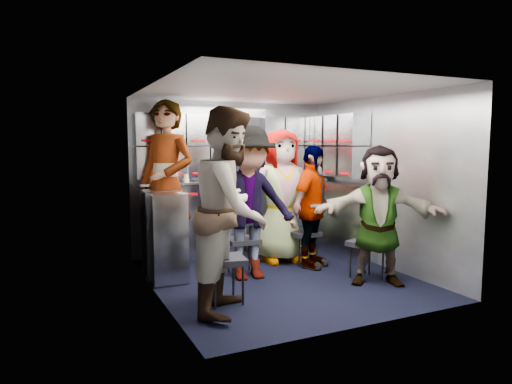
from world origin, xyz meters
name	(u,v)px	position (x,y,z in m)	size (l,w,h in m)	color
floor	(280,278)	(0.00, 0.00, 0.00)	(3.00, 3.00, 0.00)	black
wall_back	(231,177)	(0.00, 1.50, 1.05)	(2.80, 0.04, 2.10)	gray
wall_left	(155,192)	(-1.40, 0.00, 1.05)	(0.04, 3.00, 2.10)	gray
wall_right	(381,182)	(1.40, 0.00, 1.05)	(0.04, 3.00, 2.10)	gray
ceiling	(281,90)	(0.00, 0.00, 2.10)	(2.80, 3.00, 0.02)	silver
cart_bank_back	(237,218)	(0.00, 1.29, 0.49)	(2.68, 0.38, 0.99)	#8E949D
cart_bank_left	(164,235)	(-1.19, 0.56, 0.49)	(0.38, 0.76, 0.99)	#8E949D
counter	(237,181)	(0.00, 1.29, 1.01)	(2.68, 0.42, 0.03)	#B6B9BE
locker_bank_back	(235,146)	(0.00, 1.35, 1.49)	(2.68, 0.28, 0.82)	#8E949D
locker_bank_right	(338,146)	(1.25, 0.70, 1.49)	(0.28, 1.00, 0.82)	#8E949D
right_cabinet	(341,219)	(1.25, 0.60, 0.50)	(0.28, 1.20, 1.00)	#8E949D
coffee_niche	(245,147)	(0.18, 1.41, 1.47)	(0.46, 0.16, 0.84)	black
red_latch_strip	(242,192)	(0.00, 1.09, 0.88)	(2.60, 0.02, 0.03)	#B90408
jump_seat_near_left	(224,262)	(-0.87, -0.49, 0.40)	(0.43, 0.41, 0.45)	black
jump_seat_mid_left	(243,242)	(-0.32, 0.34, 0.38)	(0.39, 0.37, 0.43)	black
jump_seat_center	(275,228)	(0.37, 0.86, 0.41)	(0.42, 0.40, 0.46)	black
jump_seat_mid_right	(304,235)	(0.57, 0.45, 0.37)	(0.39, 0.37, 0.41)	black
jump_seat_near_right	(367,245)	(0.88, -0.42, 0.38)	(0.46, 0.45, 0.43)	black
attendant_standing	(167,185)	(-1.05, 0.95, 1.02)	(0.75, 0.49, 2.05)	black
attendant_arc_a	(231,210)	(-0.87, -0.67, 0.92)	(0.90, 0.70, 1.85)	black
attendant_arc_b	(249,203)	(-0.32, 0.16, 0.86)	(1.11, 0.64, 1.72)	black
attendant_arc_c	(281,196)	(0.37, 0.68, 0.85)	(0.83, 0.54, 1.71)	black
attendant_arc_d	(312,207)	(0.57, 0.27, 0.75)	(0.88, 0.37, 1.50)	black
attendant_arc_e	(379,215)	(0.88, -0.60, 0.76)	(1.40, 0.45, 1.51)	black
bottle_left	(174,171)	(-0.88, 1.24, 1.17)	(0.07, 0.07, 0.28)	white
bottle_mid	(187,172)	(-0.71, 1.24, 1.16)	(0.07, 0.07, 0.26)	white
bottle_right	(249,170)	(0.17, 1.24, 1.16)	(0.06, 0.06, 0.27)	white
cup_left	(186,178)	(-0.73, 1.23, 1.08)	(0.07, 0.07, 0.10)	tan
cup_right	(297,174)	(0.92, 1.23, 1.08)	(0.08, 0.08, 0.10)	tan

